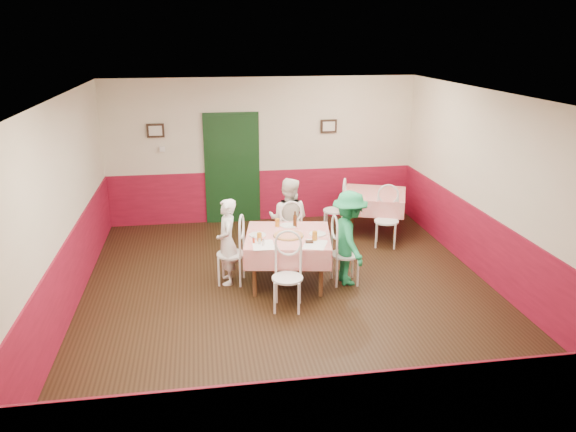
{
  "coord_description": "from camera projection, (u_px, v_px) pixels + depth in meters",
  "views": [
    {
      "loc": [
        -1.2,
        -7.21,
        3.58
      ],
      "look_at": [
        0.02,
        0.43,
        1.05
      ],
      "focal_mm": 35.0,
      "sensor_mm": 36.0,
      "label": 1
    }
  ],
  "objects": [
    {
      "name": "glass_b",
      "position": [
        315.0,
        236.0,
        7.99
      ],
      "size": [
        0.08,
        0.08,
        0.13
      ],
      "primitive_type": "cylinder",
      "rotation": [
        0.0,
        0.0,
        -0.17
      ],
      "color": "#BF7219",
      "rests_on": "main_table"
    },
    {
      "name": "wainscot_front",
      "position": [
        360.0,
        425.0,
        4.63
      ],
      "size": [
        6.0,
        0.03,
        1.0
      ],
      "primitive_type": "cube",
      "color": "maroon",
      "rests_on": "ground"
    },
    {
      "name": "door",
      "position": [
        232.0,
        170.0,
        10.88
      ],
      "size": [
        0.96,
        0.06,
        2.1
      ],
      "primitive_type": "cube",
      "color": "black",
      "rests_on": "ground"
    },
    {
      "name": "diner_far",
      "position": [
        288.0,
        220.0,
        9.1
      ],
      "size": [
        0.83,
        0.75,
        1.39
      ],
      "primitive_type": "imported",
      "rotation": [
        0.0,
        0.0,
        2.73
      ],
      "color": "gray",
      "rests_on": "ground"
    },
    {
      "name": "shaker_b",
      "position": [
        263.0,
        242.0,
        7.8
      ],
      "size": [
        0.04,
        0.04,
        0.09
      ],
      "primitive_type": "cylinder",
      "rotation": [
        0.0,
        0.0,
        -0.17
      ],
      "color": "silver",
      "rests_on": "main_table"
    },
    {
      "name": "plate_left",
      "position": [
        258.0,
        235.0,
        8.2
      ],
      "size": [
        0.29,
        0.29,
        0.01
      ],
      "primitive_type": "cylinder",
      "rotation": [
        0.0,
        0.0,
        -0.17
      ],
      "color": "white",
      "rests_on": "main_table"
    },
    {
      "name": "right_wall",
      "position": [
        497.0,
        192.0,
        8.07
      ],
      "size": [
        0.1,
        7.0,
        2.8
      ],
      "primitive_type": "cube",
      "color": "beige",
      "rests_on": "ground"
    },
    {
      "name": "plate_far",
      "position": [
        288.0,
        226.0,
        8.6
      ],
      "size": [
        0.29,
        0.29,
        0.01
      ],
      "primitive_type": "cylinder",
      "rotation": [
        0.0,
        0.0,
        -0.17
      ],
      "color": "white",
      "rests_on": "main_table"
    },
    {
      "name": "wainscot_left",
      "position": [
        70.0,
        276.0,
        7.46
      ],
      "size": [
        0.03,
        7.0,
        1.0
      ],
      "primitive_type": "cube",
      "color": "maroon",
      "rests_on": "ground"
    },
    {
      "name": "beer_bottle",
      "position": [
        295.0,
        220.0,
        8.55
      ],
      "size": [
        0.07,
        0.07,
        0.22
      ],
      "primitive_type": "cylinder",
      "rotation": [
        0.0,
        0.0,
        -0.17
      ],
      "color": "#381C0A",
      "rests_on": "main_table"
    },
    {
      "name": "second_table",
      "position": [
        373.0,
        212.0,
        10.51
      ],
      "size": [
        1.45,
        1.45,
        0.77
      ],
      "primitive_type": "cube",
      "rotation": [
        0.0,
        0.0,
        -0.37
      ],
      "color": "red",
      "rests_on": "ground"
    },
    {
      "name": "pizza",
      "position": [
        289.0,
        235.0,
        8.16
      ],
      "size": [
        0.49,
        0.49,
        0.03
      ],
      "primitive_type": "cylinder",
      "rotation": [
        0.0,
        0.0,
        -0.17
      ],
      "color": "#B74723",
      "rests_on": "main_table"
    },
    {
      "name": "main_table",
      "position": [
        288.0,
        259.0,
        8.35
      ],
      "size": [
        1.41,
        1.41,
        0.77
      ],
      "primitive_type": "cube",
      "rotation": [
        0.0,
        0.0,
        -0.17
      ],
      "color": "red",
      "rests_on": "ground"
    },
    {
      "name": "left_wall",
      "position": [
        61.0,
        212.0,
        7.17
      ],
      "size": [
        0.1,
        7.0,
        2.8
      ],
      "primitive_type": "cube",
      "color": "beige",
      "rests_on": "ground"
    },
    {
      "name": "diner_right",
      "position": [
        349.0,
        238.0,
        8.24
      ],
      "size": [
        0.57,
        0.94,
        1.42
      ],
      "primitive_type": "imported",
      "rotation": [
        0.0,
        0.0,
        1.62
      ],
      "color": "gray",
      "rests_on": "ground"
    },
    {
      "name": "chair_near",
      "position": [
        287.0,
        278.0,
        7.52
      ],
      "size": [
        0.5,
        0.5,
        0.9
      ],
      "primitive_type": null,
      "rotation": [
        0.0,
        0.0,
        -0.22
      ],
      "color": "white",
      "rests_on": "ground"
    },
    {
      "name": "floor",
      "position": [
        292.0,
        295.0,
        8.06
      ],
      "size": [
        7.0,
        7.0,
        0.0
      ],
      "primitive_type": "plane",
      "color": "black",
      "rests_on": "ground"
    },
    {
      "name": "chair_far",
      "position": [
        288.0,
        235.0,
        9.13
      ],
      "size": [
        0.45,
        0.45,
        0.9
      ],
      "primitive_type": null,
      "rotation": [
        0.0,
        0.0,
        3.23
      ],
      "color": "white",
      "rests_on": "ground"
    },
    {
      "name": "picture_left",
      "position": [
        155.0,
        131.0,
        10.42
      ],
      "size": [
        0.32,
        0.03,
        0.26
      ],
      "primitive_type": "cube",
      "color": "black",
      "rests_on": "back_wall"
    },
    {
      "name": "picture_right",
      "position": [
        329.0,
        126.0,
        10.91
      ],
      "size": [
        0.32,
        0.03,
        0.26
      ],
      "primitive_type": "cube",
      "color": "black",
      "rests_on": "back_wall"
    },
    {
      "name": "ceiling",
      "position": [
        292.0,
        97.0,
        7.19
      ],
      "size": [
        7.0,
        7.0,
        0.0
      ],
      "primitive_type": "plane",
      "color": "white",
      "rests_on": "back_wall"
    },
    {
      "name": "plate_right",
      "position": [
        317.0,
        234.0,
        8.24
      ],
      "size": [
        0.29,
        0.29,
        0.01
      ],
      "primitive_type": "cylinder",
      "rotation": [
        0.0,
        0.0,
        -0.17
      ],
      "color": "white",
      "rests_on": "main_table"
    },
    {
      "name": "chair_second_a",
      "position": [
        335.0,
        211.0,
        10.38
      ],
      "size": [
        0.54,
        0.54,
        0.9
      ],
      "primitive_type": null,
      "rotation": [
        0.0,
        0.0,
        -1.94
      ],
      "color": "white",
      "rests_on": "ground"
    },
    {
      "name": "thermostat",
      "position": [
        162.0,
        149.0,
        10.55
      ],
      "size": [
        0.1,
        0.03,
        0.1
      ],
      "primitive_type": "cube",
      "color": "white",
      "rests_on": "back_wall"
    },
    {
      "name": "glass_c",
      "position": [
        277.0,
        223.0,
        8.56
      ],
      "size": [
        0.08,
        0.08,
        0.13
      ],
      "primitive_type": "cylinder",
      "rotation": [
        0.0,
        0.0,
        -0.17
      ],
      "color": "#BF7219",
      "rests_on": "main_table"
    },
    {
      "name": "menu_left",
      "position": [
        263.0,
        245.0,
        7.83
      ],
      "size": [
        0.31,
        0.41,
        0.0
      ],
      "primitive_type": "cube",
      "rotation": [
        0.0,
        0.0,
        -0.03
      ],
      "color": "white",
      "rests_on": "main_table"
    },
    {
      "name": "chair_right",
      "position": [
        345.0,
        255.0,
        8.32
      ],
      "size": [
        0.43,
        0.43,
        0.9
      ],
      "primitive_type": null,
      "rotation": [
        0.0,
        0.0,
        1.56
      ],
      "color": "white",
      "rests_on": "ground"
    },
    {
      "name": "shaker_c",
      "position": [
        254.0,
        240.0,
        7.89
      ],
      "size": [
        0.04,
        0.04,
        0.09
      ],
      "primitive_type": "cylinder",
      "rotation": [
        0.0,
        0.0,
        -0.17
      ],
      "color": "#B23319",
      "rests_on": "main_table"
    },
    {
      "name": "wallet",
      "position": [
        309.0,
        242.0,
        7.92
      ],
      "size": [
        0.12,
        0.11,
        0.02
      ],
      "primitive_type": "cube",
      "rotation": [
        0.0,
        0.0,
        -0.17
      ],
      "color": "black",
      "rests_on": "main_table"
    },
    {
      "name": "front_wall",
      "position": [
        365.0,
        329.0,
        4.34
      ],
      "size": [
        6.0,
        0.1,
        2.8
      ],
      "primitive_type": "cube",
      "color": "beige",
      "rests_on": "ground"
    },
    {
      "name": "menu_right",
      "position": [
        315.0,
        244.0,
        7.85
      ],
      "size": [
        0.43,
        0.48,
        0.0
      ],
      "primitive_type": "cube",
      "rotation": [
        0.0,
        0.0,
        -0.38
      ],
      "color": "white",
      "rests_on": "main_table"
    },
    {
      "name": "shaker_a",
      "position": [
        259.0,
        241.0,
        7.85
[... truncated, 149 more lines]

